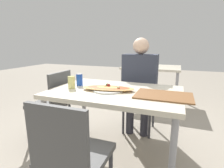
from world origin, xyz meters
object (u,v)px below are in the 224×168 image
(drink_glass, at_px, (72,82))
(person_seated, at_px, (140,79))
(soda_can, at_px, (79,80))
(chair_far_seated, at_px, (141,94))
(chair_side_left, at_px, (53,101))
(pizza_main, at_px, (108,88))
(dining_table, at_px, (115,97))
(chair_near_camera, at_px, (71,155))

(drink_glass, bearing_deg, person_seated, 53.08)
(soda_can, bearing_deg, drink_glass, -92.90)
(chair_far_seated, relative_size, chair_side_left, 1.00)
(soda_can, relative_size, drink_glass, 1.03)
(pizza_main, height_order, drink_glass, drink_glass)
(chair_far_seated, height_order, drink_glass, chair_far_seated)
(chair_far_seated, distance_m, pizza_main, 0.83)
(dining_table, xyz_separation_m, drink_glass, (-0.43, -0.09, 0.13))
(person_seated, height_order, soda_can, person_seated)
(soda_can, bearing_deg, chair_far_seated, 52.20)
(pizza_main, bearing_deg, chair_near_camera, -87.08)
(person_seated, distance_m, drink_glass, 0.89)
(chair_far_seated, relative_size, drink_glass, 6.99)
(chair_near_camera, bearing_deg, chair_side_left, 134.35)
(chair_side_left, relative_size, pizza_main, 1.61)
(chair_far_seated, height_order, chair_near_camera, same)
(pizza_main, bearing_deg, chair_far_seated, 77.94)
(chair_side_left, relative_size, person_seated, 0.69)
(person_seated, height_order, drink_glass, person_seated)
(chair_far_seated, bearing_deg, chair_near_camera, 84.98)
(dining_table, bearing_deg, person_seated, 80.64)
(pizza_main, relative_size, drink_glass, 4.33)
(person_seated, height_order, pizza_main, person_seated)
(dining_table, bearing_deg, chair_far_seated, 81.99)
(pizza_main, height_order, soda_can, soda_can)
(drink_glass, bearing_deg, dining_table, 11.46)
(dining_table, distance_m, chair_side_left, 0.83)
(chair_near_camera, xyz_separation_m, pizza_main, (-0.04, 0.70, 0.25))
(chair_side_left, distance_m, pizza_main, 0.80)
(dining_table, height_order, chair_far_seated, chair_far_seated)
(chair_near_camera, xyz_separation_m, chair_side_left, (-0.78, 0.80, 0.00))
(dining_table, height_order, chair_side_left, chair_side_left)
(soda_can, bearing_deg, dining_table, -6.89)
(dining_table, bearing_deg, soda_can, 173.11)
(pizza_main, bearing_deg, person_seated, 76.05)
(chair_side_left, bearing_deg, chair_far_seated, -53.92)
(chair_far_seated, relative_size, soda_can, 6.80)
(chair_far_seated, relative_size, chair_near_camera, 1.00)
(person_seated, xyz_separation_m, pizza_main, (-0.16, -0.66, 0.02))
(soda_can, xyz_separation_m, drink_glass, (-0.01, -0.14, -0.00))
(chair_far_seated, xyz_separation_m, person_seated, (0.00, -0.11, 0.23))
(chair_side_left, bearing_deg, chair_near_camera, -135.65)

